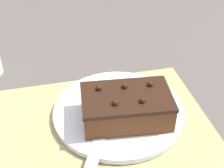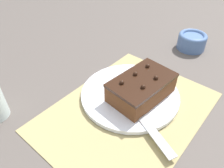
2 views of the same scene
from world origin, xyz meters
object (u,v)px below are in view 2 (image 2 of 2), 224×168
(small_bowl, at_px, (192,41))
(cake_plate, at_px, (130,94))
(chocolate_cake, at_px, (141,87))
(serving_knife, at_px, (134,106))

(small_bowl, bearing_deg, cake_plate, 177.64)
(chocolate_cake, bearing_deg, small_bowl, 2.28)
(cake_plate, bearing_deg, chocolate_cake, -73.61)
(serving_knife, xyz_separation_m, small_bowl, (0.41, 0.03, 0.01))
(cake_plate, relative_size, serving_knife, 1.18)
(cake_plate, distance_m, small_bowl, 0.37)
(serving_knife, distance_m, small_bowl, 0.41)
(chocolate_cake, distance_m, small_bowl, 0.36)
(cake_plate, xyz_separation_m, serving_knife, (-0.04, -0.04, 0.01))
(chocolate_cake, bearing_deg, serving_knife, -165.70)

